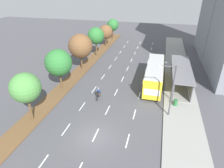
# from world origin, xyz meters

# --- Properties ---
(ground_plane) EXTENTS (140.00, 140.00, 0.00)m
(ground_plane) POSITION_xyz_m (0.00, 0.00, 0.00)
(ground_plane) COLOR #4C4C51
(median_strip) EXTENTS (2.60, 52.00, 0.12)m
(median_strip) POSITION_xyz_m (-8.30, 20.00, 0.06)
(median_strip) COLOR brown
(median_strip) RESTS_ON ground
(sidewalk_right) EXTENTS (4.50, 52.00, 0.15)m
(sidewalk_right) POSITION_xyz_m (9.25, 20.00, 0.07)
(sidewalk_right) COLOR gray
(sidewalk_right) RESTS_ON ground
(lane_divider_left) EXTENTS (0.14, 44.87, 0.01)m
(lane_divider_left) POSITION_xyz_m (-3.50, 16.93, 0.00)
(lane_divider_left) COLOR white
(lane_divider_left) RESTS_ON ground
(lane_divider_center) EXTENTS (0.14, 44.87, 0.01)m
(lane_divider_center) POSITION_xyz_m (0.00, 16.93, 0.00)
(lane_divider_center) COLOR white
(lane_divider_center) RESTS_ON ground
(lane_divider_right) EXTENTS (0.14, 44.87, 0.01)m
(lane_divider_right) POSITION_xyz_m (3.50, 16.93, 0.00)
(lane_divider_right) COLOR white
(lane_divider_right) RESTS_ON ground
(bus_shelter) EXTENTS (2.90, 11.87, 2.86)m
(bus_shelter) POSITION_xyz_m (9.53, 14.78, 1.87)
(bus_shelter) COLOR gray
(bus_shelter) RESTS_ON sidewalk_right
(bus) EXTENTS (2.54, 11.29, 3.37)m
(bus) POSITION_xyz_m (5.25, 13.80, 2.07)
(bus) COLOR yellow
(bus) RESTS_ON ground
(cyclist) EXTENTS (0.46, 1.82, 1.71)m
(cyclist) POSITION_xyz_m (-2.01, 7.46, 0.79)
(cyclist) COLOR black
(cyclist) RESTS_ON ground
(median_tree_nearest) EXTENTS (3.37, 3.37, 5.95)m
(median_tree_nearest) POSITION_xyz_m (-8.15, 0.89, 4.36)
(median_tree_nearest) COLOR brown
(median_tree_nearest) RESTS_ON median_strip
(median_tree_second) EXTENTS (3.96, 3.96, 6.15)m
(median_tree_second) POSITION_xyz_m (-8.46, 8.85, 4.28)
(median_tree_second) COLOR brown
(median_tree_second) RESTS_ON median_strip
(median_tree_third) EXTENTS (4.39, 4.39, 6.61)m
(median_tree_third) POSITION_xyz_m (-8.34, 16.82, 4.53)
(median_tree_third) COLOR brown
(median_tree_third) RESTS_ON median_strip
(median_tree_fourth) EXTENTS (3.59, 3.59, 6.23)m
(median_tree_fourth) POSITION_xyz_m (-8.12, 24.78, 4.54)
(median_tree_fourth) COLOR brown
(median_tree_fourth) RESTS_ON median_strip
(median_tree_fifth) EXTENTS (3.58, 3.58, 5.35)m
(median_tree_fifth) POSITION_xyz_m (-8.24, 32.75, 3.67)
(median_tree_fifth) COLOR brown
(median_tree_fifth) RESTS_ON median_strip
(median_tree_farthest) EXTENTS (3.31, 3.31, 5.51)m
(median_tree_farthest) POSITION_xyz_m (-8.41, 40.71, 3.96)
(median_tree_farthest) COLOR brown
(median_tree_farthest) RESTS_ON median_strip
(streetlight) EXTENTS (1.91, 0.24, 6.50)m
(streetlight) POSITION_xyz_m (7.42, 5.79, 3.89)
(streetlight) COLOR #4C4C51
(streetlight) RESTS_ON sidewalk_right
(trash_bin) EXTENTS (0.52, 0.52, 0.85)m
(trash_bin) POSITION_xyz_m (8.45, 8.18, 0.57)
(trash_bin) COLOR #286B38
(trash_bin) RESTS_ON sidewalk_right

